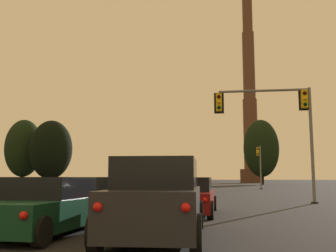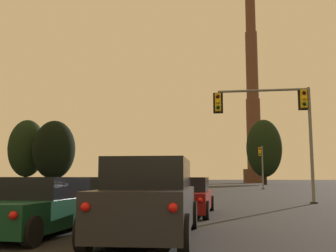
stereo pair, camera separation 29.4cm
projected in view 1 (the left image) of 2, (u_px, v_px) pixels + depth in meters
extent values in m
cube|color=maroon|center=(190.00, 201.00, 15.33)|extent=(1.85, 4.62, 0.70)
cube|color=black|center=(190.00, 184.00, 15.64)|extent=(1.64, 2.22, 0.55)
cylinder|color=black|center=(174.00, 203.00, 17.30)|extent=(0.23, 0.64, 0.64)
cylinder|color=black|center=(214.00, 203.00, 17.04)|extent=(0.23, 0.64, 0.64)
cylinder|color=black|center=(159.00, 209.00, 13.57)|extent=(0.23, 0.64, 0.64)
cylinder|color=black|center=(210.00, 210.00, 13.32)|extent=(0.23, 0.64, 0.64)
sphere|color=red|center=(162.00, 200.00, 13.18)|extent=(0.17, 0.17, 0.17)
sphere|color=red|center=(205.00, 200.00, 12.97)|extent=(0.17, 0.17, 0.17)
cube|color=#0F3823|center=(114.00, 200.00, 15.63)|extent=(1.85, 4.06, 0.72)
cube|color=black|center=(112.00, 184.00, 15.31)|extent=(1.62, 1.95, 0.55)
cylinder|color=black|center=(104.00, 203.00, 17.28)|extent=(0.24, 0.61, 0.60)
cylinder|color=black|center=(142.00, 203.00, 17.11)|extent=(0.24, 0.61, 0.60)
cylinder|color=black|center=(80.00, 209.00, 14.08)|extent=(0.24, 0.61, 0.60)
cylinder|color=black|center=(126.00, 209.00, 13.91)|extent=(0.24, 0.61, 0.60)
sphere|color=#500705|center=(81.00, 199.00, 13.72)|extent=(0.17, 0.17, 0.17)
sphere|color=#500705|center=(119.00, 199.00, 13.58)|extent=(0.17, 0.17, 0.17)
cube|color=#0F3823|center=(47.00, 213.00, 9.99)|extent=(2.00, 4.68, 0.70)
cube|color=black|center=(52.00, 188.00, 10.30)|extent=(1.72, 2.27, 0.55)
cylinder|color=black|center=(49.00, 214.00, 11.97)|extent=(0.25, 0.65, 0.64)
cylinder|color=black|center=(105.00, 215.00, 11.66)|extent=(0.25, 0.65, 0.64)
cylinder|color=black|center=(41.00, 232.00, 7.95)|extent=(0.25, 0.65, 0.64)
sphere|color=red|center=(24.00, 216.00, 7.62)|extent=(0.17, 0.17, 0.17)
cube|color=#232328|center=(158.00, 209.00, 9.23)|extent=(2.12, 4.88, 0.95)
cube|color=black|center=(158.00, 174.00, 9.46)|extent=(1.90, 2.87, 0.70)
cylinder|color=black|center=(133.00, 214.00, 11.18)|extent=(0.25, 0.77, 0.76)
cylinder|color=black|center=(199.00, 215.00, 11.01)|extent=(0.25, 0.77, 0.76)
cylinder|color=black|center=(96.00, 233.00, 7.38)|extent=(0.25, 0.77, 0.76)
cylinder|color=black|center=(196.00, 234.00, 7.21)|extent=(0.25, 0.77, 0.76)
sphere|color=red|center=(98.00, 207.00, 6.95)|extent=(0.17, 0.17, 0.17)
sphere|color=red|center=(186.00, 208.00, 6.80)|extent=(0.17, 0.17, 0.17)
cylinder|color=slate|center=(312.00, 144.00, 22.08)|extent=(0.18, 0.18, 6.54)
cylinder|color=black|center=(315.00, 203.00, 21.66)|extent=(0.40, 0.40, 0.10)
cube|color=yellow|center=(304.00, 99.00, 22.46)|extent=(0.34, 0.34, 1.04)
cube|color=black|center=(304.00, 100.00, 22.63)|extent=(0.58, 0.03, 1.25)
sphere|color=#320504|center=(305.00, 93.00, 22.31)|extent=(0.22, 0.22, 0.22)
sphere|color=#F2AD14|center=(305.00, 99.00, 22.27)|extent=(0.22, 0.22, 0.22)
sphere|color=black|center=(305.00, 104.00, 22.23)|extent=(0.22, 0.22, 0.22)
cylinder|color=slate|center=(263.00, 91.00, 22.84)|extent=(5.15, 0.14, 0.14)
sphere|color=slate|center=(309.00, 89.00, 22.49)|extent=(0.18, 0.18, 0.18)
cube|color=yellow|center=(219.00, 103.00, 23.10)|extent=(0.34, 0.34, 1.04)
cube|color=black|center=(219.00, 103.00, 23.28)|extent=(0.58, 0.03, 1.25)
sphere|color=#320504|center=(219.00, 97.00, 22.96)|extent=(0.22, 0.22, 0.22)
sphere|color=#F2AD14|center=(219.00, 102.00, 22.92)|extent=(0.22, 0.22, 0.22)
sphere|color=black|center=(219.00, 107.00, 22.87)|extent=(0.22, 0.22, 0.22)
cylinder|color=slate|center=(261.00, 168.00, 49.41)|extent=(0.18, 0.18, 5.39)
cylinder|color=black|center=(261.00, 189.00, 49.06)|extent=(0.40, 0.40, 0.10)
cube|color=yellow|center=(258.00, 152.00, 49.71)|extent=(0.34, 0.34, 1.04)
cube|color=black|center=(258.00, 152.00, 49.89)|extent=(0.58, 0.03, 1.25)
sphere|color=#320504|center=(258.00, 149.00, 49.57)|extent=(0.22, 0.22, 0.22)
sphere|color=#F2AD14|center=(258.00, 151.00, 49.53)|extent=(0.22, 0.22, 0.22)
sphere|color=black|center=(258.00, 154.00, 49.48)|extent=(0.22, 0.22, 0.22)
cylinder|color=#523427|center=(252.00, 176.00, 109.32)|extent=(6.40, 6.40, 3.81)
cylinder|color=brown|center=(251.00, 134.00, 110.87)|extent=(4.00, 4.00, 19.87)
cylinder|color=brown|center=(249.00, 66.00, 113.48)|extent=(3.44, 3.44, 19.87)
cylinder|color=brown|center=(247.00, 0.00, 116.08)|extent=(2.88, 2.88, 19.87)
cylinder|color=black|center=(22.00, 177.00, 88.47)|extent=(0.85, 0.85, 3.24)
ellipsoid|color=black|center=(23.00, 148.00, 89.33)|extent=(8.45, 7.61, 13.03)
cylinder|color=black|center=(50.00, 178.00, 83.78)|extent=(0.91, 0.91, 2.71)
ellipsoid|color=black|center=(51.00, 150.00, 84.58)|extent=(9.13, 8.21, 12.65)
cylinder|color=black|center=(262.00, 177.00, 80.30)|extent=(0.72, 0.72, 3.05)
ellipsoid|color=black|center=(261.00, 148.00, 81.08)|extent=(7.23, 6.51, 11.84)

